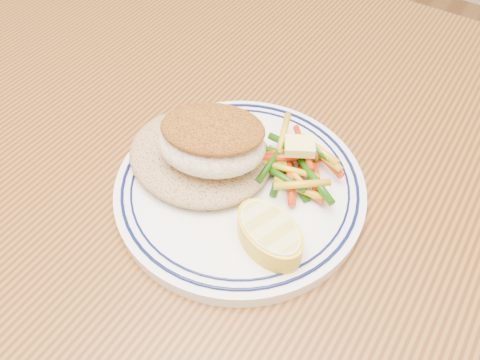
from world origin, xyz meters
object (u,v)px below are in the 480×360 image
object	(u,v)px
fish_fillet	(212,141)
rice_pilaf	(200,153)
vegetable_pile	(295,165)
lemon_wedge	(270,234)
plate	(240,187)
dining_table	(273,262)

from	to	relation	value
fish_fillet	rice_pilaf	bearing A→B (deg)	163.53
vegetable_pile	lemon_wedge	distance (m)	0.09
vegetable_pile	lemon_wedge	bearing A→B (deg)	-76.09
lemon_wedge	rice_pilaf	bearing A→B (deg)	157.48
plate	dining_table	bearing A→B (deg)	0.44
vegetable_pile	lemon_wedge	world-z (taller)	vegetable_pile
lemon_wedge	plate	bearing A→B (deg)	143.64
plate	lemon_wedge	size ratio (longest dim) A/B	2.98
lemon_wedge	dining_table	bearing A→B (deg)	108.77
rice_pilaf	plate	bearing A→B (deg)	-1.37
rice_pilaf	fish_fillet	distance (m)	0.04
fish_fillet	vegetable_pile	world-z (taller)	fish_fillet
dining_table	lemon_wedge	distance (m)	0.13
plate	fish_fillet	size ratio (longest dim) A/B	2.01
dining_table	lemon_wedge	xyz separation A→B (m)	(0.01, -0.04, 0.13)
fish_fillet	lemon_wedge	xyz separation A→B (m)	(0.09, -0.04, -0.03)
dining_table	rice_pilaf	size ratio (longest dim) A/B	10.10
rice_pilaf	lemon_wedge	distance (m)	0.12
dining_table	plate	world-z (taller)	plate
fish_fillet	lemon_wedge	world-z (taller)	fish_fillet
plate	lemon_wedge	distance (m)	0.08
rice_pilaf	lemon_wedge	world-z (taller)	rice_pilaf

